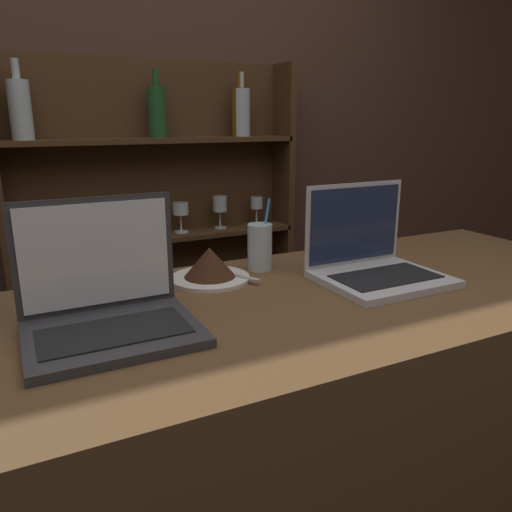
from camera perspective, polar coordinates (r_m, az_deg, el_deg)
The scene contains 7 objects.
bar_counter at distance 1.36m, azimuth 0.37°, elevation -25.52°, with size 2.03×0.69×1.00m.
back_wall at distance 2.23m, azimuth -15.11°, elevation 13.99°, with size 7.00×0.06×2.70m.
back_shelf at distance 2.23m, azimuth -11.00°, elevation 1.91°, with size 1.23×0.18×1.63m.
laptop_near at distance 0.99m, azimuth -16.65°, elevation -5.31°, with size 0.31×0.25×0.25m.
laptop_far at distance 1.29m, azimuth 13.17°, elevation -0.40°, with size 0.30×0.25×0.23m.
cake_plate at distance 1.25m, azimuth -5.30°, elevation -1.17°, with size 0.20×0.20×0.08m.
water_glass at distance 1.33m, azimuth 0.44°, elevation 1.06°, with size 0.07×0.07×0.19m.
Camera 1 is at (-0.47, -0.57, 1.39)m, focal length 35.00 mm.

